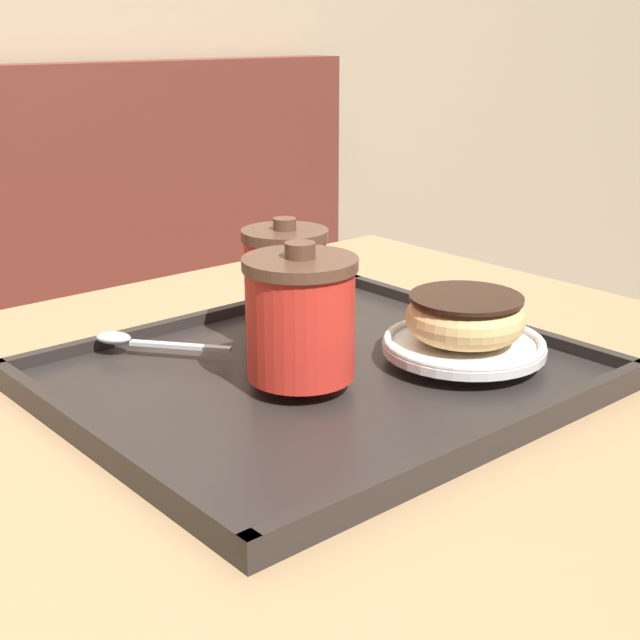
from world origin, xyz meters
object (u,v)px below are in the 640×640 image
object	(u,v)px
coffee_cup_front	(300,317)
spoon	(131,340)
donut_chocolate_glazed	(465,316)
coffee_cup_rear	(285,281)

from	to	relation	value
coffee_cup_front	spoon	bearing A→B (deg)	113.23
donut_chocolate_glazed	spoon	bearing A→B (deg)	135.77
spoon	donut_chocolate_glazed	bearing A→B (deg)	-172.03
coffee_cup_rear	donut_chocolate_glazed	xyz separation A→B (m)	(0.09, -0.15, -0.02)
coffee_cup_front	spoon	size ratio (longest dim) A/B	1.03
coffee_cup_front	coffee_cup_rear	xyz separation A→B (m)	(0.06, 0.10, -0.00)
coffee_cup_rear	coffee_cup_front	bearing A→B (deg)	-121.82
donut_chocolate_glazed	coffee_cup_rear	bearing A→B (deg)	121.98
coffee_cup_front	donut_chocolate_glazed	xyz separation A→B (m)	(0.16, -0.05, -0.02)
spoon	coffee_cup_rear	bearing A→B (deg)	-155.65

